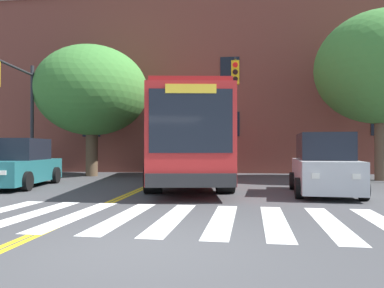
% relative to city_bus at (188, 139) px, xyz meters
% --- Properties ---
extents(ground_plane, '(120.00, 120.00, 0.00)m').
position_rel_city_bus_xyz_m(ground_plane, '(0.59, -10.30, -1.83)').
color(ground_plane, '#424244').
extents(crosswalk, '(9.85, 3.92, 0.01)m').
position_rel_city_bus_xyz_m(crosswalk, '(1.23, -7.99, -1.83)').
color(crosswalk, white).
rests_on(crosswalk, ground).
extents(lane_line_yellow_inner, '(0.12, 36.00, 0.01)m').
position_rel_city_bus_xyz_m(lane_line_yellow_inner, '(-1.37, 6.01, -1.83)').
color(lane_line_yellow_inner, gold).
rests_on(lane_line_yellow_inner, ground).
extents(lane_line_yellow_outer, '(0.12, 36.00, 0.01)m').
position_rel_city_bus_xyz_m(lane_line_yellow_outer, '(-1.21, 6.01, -1.83)').
color(lane_line_yellow_outer, gold).
rests_on(lane_line_yellow_outer, ground).
extents(city_bus, '(4.09, 12.30, 3.35)m').
position_rel_city_bus_xyz_m(city_bus, '(0.00, 0.00, 0.00)').
color(city_bus, '#B22323').
rests_on(city_bus, ground).
extents(car_teal_near_lane, '(2.50, 4.71, 1.80)m').
position_rel_city_bus_xyz_m(car_teal_near_lane, '(-6.04, -2.47, -1.02)').
color(car_teal_near_lane, '#236B70').
rests_on(car_teal_near_lane, ground).
extents(car_silver_far_lane, '(2.16, 4.06, 1.90)m').
position_rel_city_bus_xyz_m(car_silver_far_lane, '(4.74, -3.47, -0.96)').
color(car_silver_far_lane, '#B7BABF').
rests_on(car_silver_far_lane, ground).
extents(car_tan_behind_bus, '(2.31, 3.94, 1.82)m').
position_rel_city_bus_xyz_m(car_tan_behind_bus, '(-0.53, 8.36, -1.00)').
color(car_tan_behind_bus, tan).
rests_on(car_tan_behind_bus, ground).
extents(traffic_light_far_corner, '(0.61, 3.57, 5.36)m').
position_rel_city_bus_xyz_m(traffic_light_far_corner, '(-7.46, -0.26, 1.77)').
color(traffic_light_far_corner, '#28282D').
rests_on(traffic_light_far_corner, ground).
extents(traffic_light_overhead, '(0.34, 2.70, 5.71)m').
position_rel_city_bus_xyz_m(traffic_light_overhead, '(1.98, 1.83, 1.94)').
color(traffic_light_overhead, '#28282D').
rests_on(traffic_light_overhead, ground).
extents(street_tree_curbside_large, '(5.98, 6.17, 7.54)m').
position_rel_city_bus_xyz_m(street_tree_curbside_large, '(8.44, 2.04, 3.19)').
color(street_tree_curbside_large, brown).
rests_on(street_tree_curbside_large, ground).
extents(street_tree_curbside_small, '(8.01, 8.02, 6.71)m').
position_rel_city_bus_xyz_m(street_tree_curbside_small, '(-5.38, 3.00, 2.56)').
color(street_tree_curbside_small, brown).
rests_on(street_tree_curbside_small, ground).
extents(building_facade, '(31.08, 6.41, 11.31)m').
position_rel_city_bus_xyz_m(building_facade, '(-2.49, 9.20, 3.83)').
color(building_facade, brown).
rests_on(building_facade, ground).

